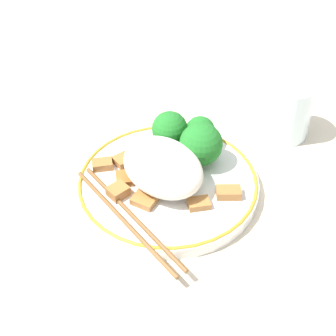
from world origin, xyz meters
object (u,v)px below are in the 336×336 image
Objects in this scene: plate at (168,183)px; broccoli_back_right at (170,129)px; broccoli_back_center at (200,132)px; chopsticks at (128,218)px; drinking_glass at (287,110)px; broccoli_back_left at (203,146)px.

broccoli_back_right is (0.05, -0.05, 0.04)m from plate.
broccoli_back_center is 0.04m from broccoli_back_right.
drinking_glass is (0.02, -0.30, 0.02)m from chopsticks.
plate is at bearing 109.73° from broccoli_back_center.
drinking_glass is (-0.06, -0.17, -0.00)m from broccoli_back_right.
chopsticks is (-0.03, 0.08, 0.01)m from plate.
drinking_glass is at bearing -86.68° from chopsticks.
plate is 4.99× the size of broccoli_back_center.
chopsticks reaches higher than plate.
broccoli_back_center reaches higher than chopsticks.
drinking_glass reaches higher than broccoli_back_center.
broccoli_back_left is 0.29× the size of chopsticks.
broccoli_back_right is 0.26× the size of chopsticks.
broccoli_back_center is (0.03, -0.08, 0.03)m from plate.
broccoli_back_left reaches higher than broccoli_back_center.
chopsticks is at bearing 108.73° from broccoli_back_center.
broccoli_back_left is at bearing -80.82° from chopsticks.
plate is 2.79× the size of drinking_glass.
plate is 0.09m from broccoli_back_center.
broccoli_back_left is (-0.00, -0.06, 0.04)m from plate.
drinking_glass reaches higher than broccoli_back_left.
broccoli_back_center is at bearing -128.46° from broccoli_back_right.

